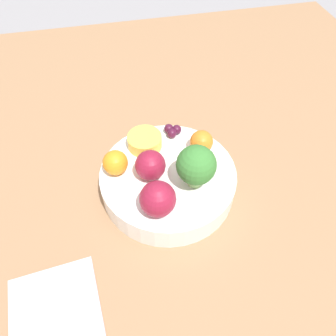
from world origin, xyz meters
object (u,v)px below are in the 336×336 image
Objects in this scene: apple_green at (158,199)px; orange_front at (201,142)px; apple_red at (151,167)px; broccoli at (196,166)px; bowl at (168,180)px; grape_cluster at (172,130)px; orange_back at (115,163)px; napkin at (55,310)px; small_cup at (145,141)px.

apple_green is 0.14m from orange_front.
apple_red is 0.90× the size of apple_green.
broccoli reaches higher than apple_green.
orange_front is at bearing 22.94° from apple_red.
grape_cluster reaches higher than bowl.
orange_back is at bearing 155.58° from apple_red.
broccoli is 1.54× the size of apple_red.
orange_back reaches higher than grape_cluster.
napkin is (-0.21, -0.24, -0.05)m from grape_cluster.
broccoli reaches higher than grape_cluster.
small_cup is at bearing 161.96° from orange_front.
bowl is 7.37× the size of grape_cluster.
broccoli is at bearing -40.80° from bowl.
broccoli is 1.85× the size of orange_back.
grape_cluster is 0.23× the size of napkin.
broccoli is 0.27m from napkin.
napkin is at bearing -138.90° from bowl.
apple_red is 1.23× the size of orange_front.
small_cup reaches higher than bowl.
apple_red is 0.10m from grape_cluster.
orange_front is 0.97× the size of orange_back.
napkin is at bearing -130.88° from grape_cluster.
bowl is 4.60× the size of apple_red.
orange_back is (-0.14, -0.02, 0.00)m from orange_front.
apple_red is 0.07m from small_cup.
grape_cluster reaches higher than napkin.
apple_red reaches higher than grape_cluster.
orange_back reaches higher than napkin.
bowl is 0.08m from broccoli.
orange_front is at bearing 66.31° from broccoli.
apple_red reaches higher than small_cup.
small_cup reaches higher than napkin.
bowl is at bearing 41.10° from napkin.
broccoli is 0.12m from small_cup.
bowl is 0.08m from orange_front.
orange_back is (-0.08, 0.02, 0.04)m from bowl.
apple_green is at bearing -151.76° from broccoli.
apple_green is at bearing -91.37° from apple_red.
orange_back is at bearing -140.27° from small_cup.
grape_cluster is (-0.04, 0.05, -0.01)m from orange_front.
broccoli is 1.40× the size of apple_green.
broccoli is at bearing -113.69° from orange_front.
grape_cluster is at bearing 58.06° from apple_red.
orange_front is 1.30× the size of grape_cluster.
bowl is 2.98× the size of broccoli.
broccoli reaches higher than small_cup.
broccoli is (0.03, -0.03, 0.06)m from bowl.
apple_green is 0.20m from napkin.
broccoli reaches higher than apple_red.
orange_front is at bearing 6.09° from orange_back.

